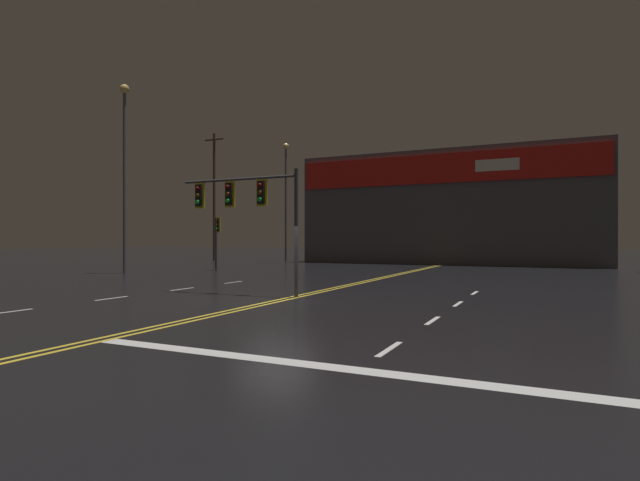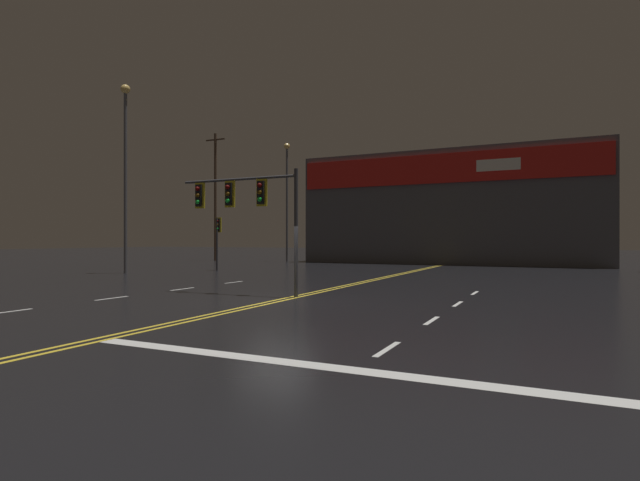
# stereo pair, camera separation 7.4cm
# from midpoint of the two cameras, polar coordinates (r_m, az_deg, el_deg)

# --- Properties ---
(ground_plane) EXTENTS (200.00, 200.00, 0.00)m
(ground_plane) POSITION_cam_midpoint_polar(r_m,az_deg,el_deg) (16.66, -5.06, -6.91)
(ground_plane) COLOR black
(road_markings) EXTENTS (16.47, 60.00, 0.01)m
(road_markings) POSITION_cam_midpoint_polar(r_m,az_deg,el_deg) (14.78, -4.05, -7.78)
(road_markings) COLOR gold
(road_markings) RESTS_ON ground
(traffic_signal_median) EXTENTS (5.01, 0.36, 4.54)m
(traffic_signal_median) POSITION_cam_midpoint_polar(r_m,az_deg,el_deg) (18.76, -8.92, 4.63)
(traffic_signal_median) COLOR #38383D
(traffic_signal_median) RESTS_ON ground
(traffic_signal_corner_northwest) EXTENTS (0.42, 0.36, 3.52)m
(traffic_signal_corner_northwest) POSITION_cam_midpoint_polar(r_m,az_deg,el_deg) (33.73, -11.74, 1.02)
(traffic_signal_corner_northwest) COLOR #38383D
(traffic_signal_corner_northwest) RESTS_ON ground
(streetlight_near_right) EXTENTS (0.56, 0.56, 11.05)m
(streetlight_near_right) POSITION_cam_midpoint_polar(r_m,az_deg,el_deg) (46.81, -3.97, 6.05)
(streetlight_near_right) COLOR #59595E
(streetlight_near_right) RESTS_ON ground
(streetlight_far_left) EXTENTS (0.56, 0.56, 11.43)m
(streetlight_far_left) POSITION_cam_midpoint_polar(r_m,az_deg,el_deg) (32.73, -21.50, 8.99)
(streetlight_far_left) COLOR #59595E
(streetlight_far_left) RESTS_ON ground
(building_backdrop) EXTENTS (24.58, 10.23, 9.40)m
(building_backdrop) POSITION_cam_midpoint_polar(r_m,az_deg,el_deg) (46.13, 14.84, 3.41)
(building_backdrop) COLOR #4C4C51
(building_backdrop) RESTS_ON ground
(utility_pole_row) EXTENTS (46.39, 0.26, 12.37)m
(utility_pole_row) POSITION_cam_midpoint_polar(r_m,az_deg,el_deg) (41.05, 9.61, 5.21)
(utility_pole_row) COLOR #4C3828
(utility_pole_row) RESTS_ON ground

